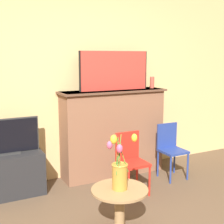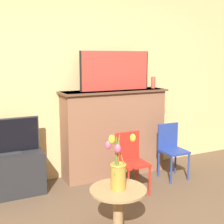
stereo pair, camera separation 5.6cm
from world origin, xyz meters
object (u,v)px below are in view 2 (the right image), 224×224
at_px(painting, 115,71).
at_px(vase_tulips, 118,169).
at_px(chair_red, 131,158).
at_px(chair_blue, 171,147).
at_px(tv_monitor, 8,137).

xyz_separation_m(painting, vase_tulips, (-0.67, -1.39, -0.78)).
distance_m(chair_red, chair_blue, 0.74).
relative_size(tv_monitor, chair_red, 0.99).
bearing_deg(chair_red, vase_tulips, -126.45).
bearing_deg(chair_red, tv_monitor, 155.81).
bearing_deg(chair_blue, tv_monitor, 168.66).
bearing_deg(chair_blue, vase_tulips, -143.67).
xyz_separation_m(tv_monitor, chair_red, (1.29, -0.58, -0.27)).
height_order(chair_red, chair_blue, same).
xyz_separation_m(painting, chair_blue, (0.60, -0.45, -0.99)).
bearing_deg(painting, vase_tulips, -115.73).
bearing_deg(vase_tulips, chair_blue, 36.33).
bearing_deg(tv_monitor, chair_red, -24.19).
relative_size(painting, vase_tulips, 1.90).
xyz_separation_m(tv_monitor, vase_tulips, (0.73, -1.34, -0.06)).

